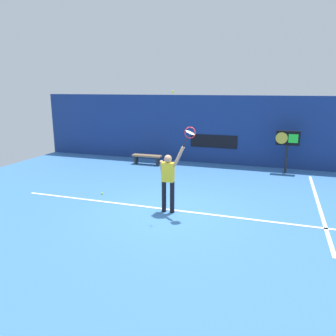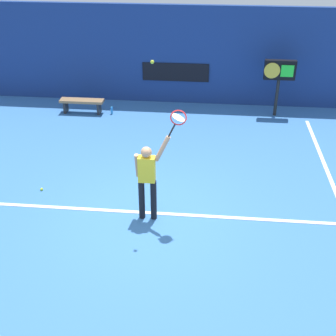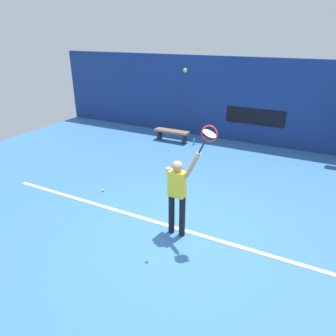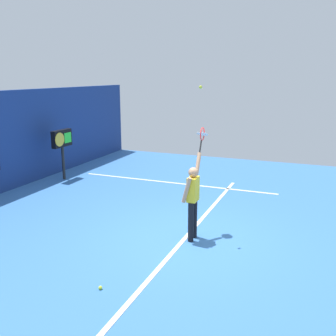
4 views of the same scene
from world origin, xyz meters
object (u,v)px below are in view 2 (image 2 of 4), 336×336
Objects in this scene: tennis_player at (147,177)px; tennis_ball at (152,62)px; scoreboard_clock at (279,73)px; court_bench at (82,103)px; spare_ball at (42,189)px; water_bottle at (112,110)px; tennis_racket at (178,119)px.

tennis_ball reaches higher than tennis_player.
scoreboard_clock is 1.27× the size of court_bench.
tennis_ball is 0.05× the size of court_bench.
spare_ball is at bearing -86.66° from court_bench.
scoreboard_clock is at bearing 4.70° from water_bottle.
tennis_ball is at bearing -69.34° from water_bottle.
tennis_racket reaches higher than scoreboard_clock.
tennis_ball is at bearing -17.85° from spare_ball.
tennis_player reaches higher than spare_ball.
court_bench reaches higher than spare_ball.
water_bottle is (0.96, 0.00, -0.22)m from court_bench.
spare_ball is at bearing 162.80° from tennis_player.
tennis_ball is 7.06m from scoreboard_clock.
water_bottle is (-2.56, 5.51, -2.19)m from tennis_racket.
scoreboard_clock reaches higher than water_bottle.
tennis_player reaches higher than court_bench.
court_bench is (-3.07, 5.59, -3.07)m from tennis_ball.
tennis_racket is 6.83m from court_bench.
tennis_player is 8.15× the size of water_bottle.
tennis_racket is 4.05m from spare_ball.
tennis_player reaches higher than water_bottle.
scoreboard_clock is 6.26m from court_bench.
court_bench is at bearing 122.55° from tennis_racket.
court_bench is at bearing 118.74° from tennis_ball.
tennis_player is at bearing 151.89° from tennis_ball.
tennis_racket is 6.56m from scoreboard_clock.
scoreboard_clock is 7.92m from spare_ball.
tennis_ball is 1.00× the size of spare_ball.
tennis_ball reaches higher than tennis_racket.
tennis_ball is (0.15, -0.08, 2.40)m from tennis_player.
tennis_player is 28.76× the size of tennis_ball.
court_bench is (-3.52, 5.51, -1.97)m from tennis_racket.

